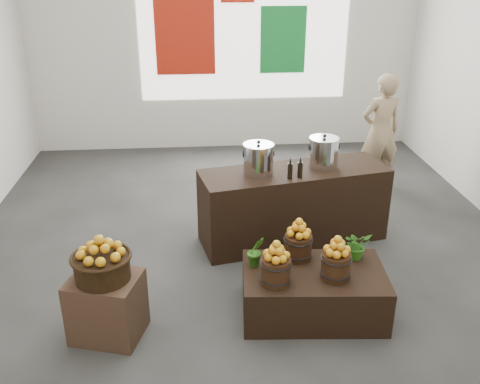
{
  "coord_description": "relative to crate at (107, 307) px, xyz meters",
  "views": [
    {
      "loc": [
        -0.47,
        -4.9,
        2.9
      ],
      "look_at": [
        -0.09,
        -0.4,
        0.89
      ],
      "focal_mm": 40.0,
      "sensor_mm": 36.0,
      "label": 1
    }
  ],
  "objects": [
    {
      "name": "ground",
      "position": [
        1.25,
        1.22,
        -0.27
      ],
      "size": [
        7.0,
        7.0,
        0.0
      ],
      "primitive_type": "plane",
      "color": "#393936",
      "rests_on": "ground"
    },
    {
      "name": "back_wall",
      "position": [
        1.25,
        4.72,
        1.73
      ],
      "size": [
        6.0,
        0.04,
        4.0
      ],
      "primitive_type": "cube",
      "color": "beige",
      "rests_on": "ground"
    },
    {
      "name": "back_opening",
      "position": [
        1.55,
        4.7,
        1.73
      ],
      "size": [
        3.2,
        0.02,
        2.4
      ],
      "primitive_type": "cube",
      "color": "white",
      "rests_on": "back_wall"
    },
    {
      "name": "deco_red_left",
      "position": [
        0.65,
        4.69,
        1.63
      ],
      "size": [
        0.9,
        0.04,
        1.4
      ],
      "primitive_type": "cube",
      "color": "#A81C0C",
      "rests_on": "back_wall"
    },
    {
      "name": "deco_green_right",
      "position": [
        2.15,
        4.69,
        1.43
      ],
      "size": [
        0.7,
        0.04,
        1.0
      ],
      "primitive_type": "cube",
      "color": "#12792C",
      "rests_on": "back_wall"
    },
    {
      "name": "crate",
      "position": [
        0.0,
        0.0,
        0.0
      ],
      "size": [
        0.65,
        0.58,
        0.55
      ],
      "primitive_type": "cube",
      "rotation": [
        0.0,
        0.0,
        -0.28
      ],
      "color": "#4B3123",
      "rests_on": "ground"
    },
    {
      "name": "wicker_basket",
      "position": [
        0.0,
        0.0,
        0.37
      ],
      "size": [
        0.44,
        0.44,
        0.2
      ],
      "primitive_type": "cylinder",
      "color": "black",
      "rests_on": "crate"
    },
    {
      "name": "apples_in_basket",
      "position": [
        0.0,
        0.0,
        0.56
      ],
      "size": [
        0.34,
        0.34,
        0.18
      ],
      "primitive_type": null,
      "color": "#A01C05",
      "rests_on": "wicker_basket"
    },
    {
      "name": "display_table",
      "position": [
        1.74,
        0.15,
        -0.06
      ],
      "size": [
        1.27,
        0.84,
        0.42
      ],
      "primitive_type": "cube",
      "rotation": [
        0.0,
        0.0,
        -0.08
      ],
      "color": "black",
      "rests_on": "ground"
    },
    {
      "name": "apple_bucket_front_left",
      "position": [
        1.38,
        0.01,
        0.26
      ],
      "size": [
        0.24,
        0.24,
        0.22
      ],
      "primitive_type": "cylinder",
      "color": "#311C0D",
      "rests_on": "display_table"
    },
    {
      "name": "apples_in_bucket_front_left",
      "position": [
        1.38,
        0.01,
        0.45
      ],
      "size": [
        0.18,
        0.18,
        0.16
      ],
      "primitive_type": null,
      "color": "#A01C05",
      "rests_on": "apple_bucket_front_left"
    },
    {
      "name": "apple_bucket_front_right",
      "position": [
        1.89,
        0.05,
        0.26
      ],
      "size": [
        0.24,
        0.24,
        0.22
      ],
      "primitive_type": "cylinder",
      "color": "#311C0D",
      "rests_on": "display_table"
    },
    {
      "name": "apples_in_bucket_front_right",
      "position": [
        1.89,
        0.05,
        0.45
      ],
      "size": [
        0.18,
        0.18,
        0.16
      ],
      "primitive_type": null,
      "color": "#A01C05",
      "rests_on": "apple_bucket_front_right"
    },
    {
      "name": "apple_bucket_rear",
      "position": [
        1.64,
        0.39,
        0.26
      ],
      "size": [
        0.24,
        0.24,
        0.22
      ],
      "primitive_type": "cylinder",
      "color": "#311C0D",
      "rests_on": "display_table"
    },
    {
      "name": "apples_in_bucket_rear",
      "position": [
        1.64,
        0.39,
        0.45
      ],
      "size": [
        0.18,
        0.18,
        0.16
      ],
      "primitive_type": null,
      "color": "#A01C05",
      "rests_on": "apple_bucket_rear"
    },
    {
      "name": "herb_garnish_right",
      "position": [
        2.16,
        0.34,
        0.28
      ],
      "size": [
        0.28,
        0.26,
        0.26
      ],
      "primitive_type": "imported",
      "rotation": [
        0.0,
        0.0,
        0.3
      ],
      "color": "#266014",
      "rests_on": "display_table"
    },
    {
      "name": "herb_garnish_left",
      "position": [
        1.25,
        0.3,
        0.29
      ],
      "size": [
        0.18,
        0.16,
        0.28
      ],
      "primitive_type": "imported",
      "rotation": [
        0.0,
        0.0,
        0.24
      ],
      "color": "#266014",
      "rests_on": "display_table"
    },
    {
      "name": "counter",
      "position": [
        1.8,
        1.5,
        0.14
      ],
      "size": [
        2.09,
        1.03,
        0.82
      ],
      "primitive_type": "cube",
      "rotation": [
        0.0,
        0.0,
        0.2
      ],
      "color": "black",
      "rests_on": "ground"
    },
    {
      "name": "stock_pot_left",
      "position": [
        1.4,
        1.42,
        0.7
      ],
      "size": [
        0.31,
        0.31,
        0.31
      ],
      "primitive_type": "cylinder",
      "color": "silver",
      "rests_on": "counter"
    },
    {
      "name": "stock_pot_center",
      "position": [
        2.11,
        1.57,
        0.7
      ],
      "size": [
        0.31,
        0.31,
        0.31
      ],
      "primitive_type": "cylinder",
      "color": "silver",
      "rests_on": "counter"
    },
    {
      "name": "oil_cruets",
      "position": [
        1.84,
        1.31,
        0.66
      ],
      "size": [
        0.15,
        0.08,
        0.23
      ],
      "primitive_type": null,
      "rotation": [
        0.0,
        0.0,
        0.2
      ],
      "color": "black",
      "rests_on": "counter"
    },
    {
      "name": "shopper",
      "position": [
        3.18,
        2.87,
        0.5
      ],
      "size": [
        0.62,
        0.47,
        1.54
      ],
      "primitive_type": "imported",
      "rotation": [
        0.0,
        0.0,
        3.33
      ],
      "color": "#937C5A",
      "rests_on": "ground"
    }
  ]
}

